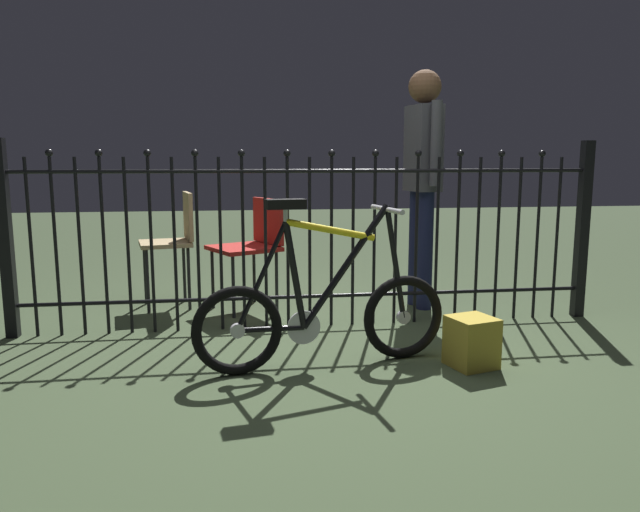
{
  "coord_description": "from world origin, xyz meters",
  "views": [
    {
      "loc": [
        -0.49,
        -3.14,
        1.1
      ],
      "look_at": [
        -0.02,
        0.21,
        0.55
      ],
      "focal_mm": 33.6,
      "sensor_mm": 36.0,
      "label": 1
    }
  ],
  "objects_px": {
    "chair_tan": "(175,236)",
    "chair_red": "(253,241)",
    "bicycle": "(323,312)",
    "display_crate": "(472,342)",
    "person_visitor": "(423,167)"
  },
  "relations": [
    {
      "from": "bicycle",
      "to": "display_crate",
      "type": "xyz_separation_m",
      "value": [
        0.78,
        -0.11,
        -0.16
      ]
    },
    {
      "from": "bicycle",
      "to": "chair_tan",
      "type": "relative_size",
      "value": 1.61
    },
    {
      "from": "chair_red",
      "to": "bicycle",
      "type": "bearing_deg",
      "value": -76.06
    },
    {
      "from": "chair_tan",
      "to": "bicycle",
      "type": "bearing_deg",
      "value": -58.46
    },
    {
      "from": "person_visitor",
      "to": "display_crate",
      "type": "distance_m",
      "value": 1.61
    },
    {
      "from": "bicycle",
      "to": "chair_red",
      "type": "height_order",
      "value": "bicycle"
    },
    {
      "from": "person_visitor",
      "to": "display_crate",
      "type": "xyz_separation_m",
      "value": [
        -0.12,
        -1.32,
        -0.91
      ]
    },
    {
      "from": "chair_red",
      "to": "display_crate",
      "type": "height_order",
      "value": "chair_red"
    },
    {
      "from": "chair_red",
      "to": "person_visitor",
      "type": "height_order",
      "value": "person_visitor"
    },
    {
      "from": "person_visitor",
      "to": "display_crate",
      "type": "height_order",
      "value": "person_visitor"
    },
    {
      "from": "bicycle",
      "to": "chair_tan",
      "type": "height_order",
      "value": "bicycle"
    },
    {
      "from": "chair_tan",
      "to": "chair_red",
      "type": "height_order",
      "value": "chair_tan"
    },
    {
      "from": "person_visitor",
      "to": "display_crate",
      "type": "bearing_deg",
      "value": -95.31
    },
    {
      "from": "bicycle",
      "to": "person_visitor",
      "type": "xyz_separation_m",
      "value": [
        0.91,
        1.21,
        0.74
      ]
    },
    {
      "from": "chair_tan",
      "to": "chair_red",
      "type": "relative_size",
      "value": 1.05
    }
  ]
}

